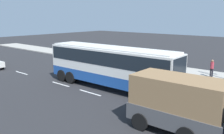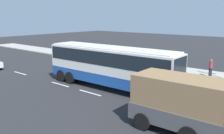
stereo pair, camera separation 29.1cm
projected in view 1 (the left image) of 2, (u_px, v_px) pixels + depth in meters
ground_plane at (134, 90)px, 19.86m from camera, size 120.00×120.00×0.00m
sidewalk_curb at (180, 71)px, 26.47m from camera, size 80.00×4.00×0.15m
lane_centreline at (105, 97)px, 18.07m from camera, size 36.36×0.16×0.01m
coach_bus at (110, 63)px, 19.92m from camera, size 12.33×2.83×3.55m
cargo_truck at (198, 107)px, 11.81m from camera, size 7.36×2.75×2.96m
pedestrian_near_curb at (212, 67)px, 23.24m from camera, size 0.32×0.32×1.75m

